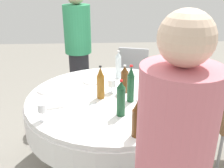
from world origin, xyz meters
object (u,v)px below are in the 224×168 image
Objects in this scene: dining_table at (112,110)px; bottle_amber_front at (101,83)px; bottle_clear_near at (118,65)px; chair_near at (134,71)px; bottle_brown_mid at (125,80)px; wine_glass_front at (164,90)px; plate_far at (93,81)px; bottle_dark_green_right at (121,99)px; bottle_dark_green_outer at (131,85)px; wine_glass_right at (112,83)px; wine_glass_north at (42,109)px; bottle_brown_south at (137,119)px; person_mid at (78,50)px; plate_inner at (50,89)px; wine_glass_near at (164,76)px.

bottle_amber_front is at bearing -159.97° from dining_table.
bottle_clear_near is 0.94m from chair_near.
bottle_brown_mid reaches higher than dining_table.
plate_far is at bearing 141.03° from wine_glass_front.
chair_near reaches higher than dining_table.
bottle_dark_green_outer is at bearing 66.23° from bottle_dark_green_right.
wine_glass_north reaches higher than wine_glass_right.
bottle_brown_south is 1.04× the size of bottle_brown_mid.
bottle_dark_green_right is 2.31× the size of wine_glass_right.
dining_table is at bearing -101.63° from bottle_clear_near.
bottle_dark_green_outer is 1.36m from person_mid.
wine_glass_north is (-0.55, -0.48, 0.01)m from wine_glass_right.
bottle_amber_front is at bearing -112.03° from bottle_clear_near.
bottle_dark_green_right and bottle_clear_near have the same top height.
bottle_clear_near is at bearing 17.69° from plate_far.
bottle_clear_near reaches higher than dining_table.
dining_table is 0.36m from bottle_dark_green_outer.
bottle_brown_south is at bearing -121.27° from wine_glass_front.
dining_table is at bearing 97.90° from bottle_dark_green_right.
wine_glass_north is at bearing -102.32° from chair_near.
bottle_amber_front is 1.22× the size of plate_inner.
bottle_dark_green_outer is at bearing -82.51° from chair_near.
chair_near reaches higher than plate_inner.
bottle_dark_green_outer is 2.20× the size of wine_glass_front.
plate_inner is (-0.59, 0.09, -0.08)m from wine_glass_right.
wine_glass_right is at bearing 46.49° from bottle_amber_front.
bottle_clear_near is (0.04, 0.80, 0.00)m from bottle_dark_green_right.
plate_far is at bearing 117.29° from dining_table.
bottle_clear_near is 1.21× the size of plate_inner.
wine_glass_front reaches higher than plate_inner.
wine_glass_near is (0.39, 0.82, -0.02)m from bottle_brown_south.
wine_glass_right is at bearing 96.69° from bottle_dark_green_right.
bottle_brown_mid is at bearing -85.55° from chair_near.
bottle_brown_mid is 0.16× the size of person_mid.
dining_table is 10.30× the size of wine_glass_near.
bottle_dark_green_right is 0.80m from bottle_clear_near.
wine_glass_front reaches higher than plate_far.
bottle_dark_green_outer reaches higher than plate_inner.
wine_glass_north is at bearing -138.86° from wine_glass_right.
bottle_amber_front is at bearing -22.39° from plate_inner.
bottle_brown_south is at bearing -19.43° from wine_glass_north.
plate_inner is at bearing 173.44° from bottle_brown_mid.
wine_glass_near is at bearing 10.73° from wine_glass_right.
bottle_brown_mid is 0.41m from wine_glass_near.
plate_inner is at bearing 163.26° from wine_glass_front.
bottle_brown_mid reaches higher than plate_far.
chair_near is (0.26, 1.18, -0.35)m from bottle_brown_mid.
wine_glass_near is at bearing 64.61° from bottle_brown_south.
wine_glass_near is at bearing 0.42° from plate_inner.
plate_far is (-0.71, 0.19, -0.11)m from wine_glass_near.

